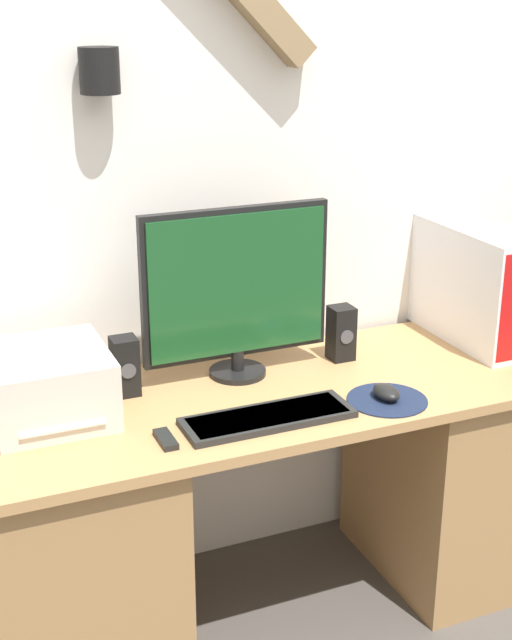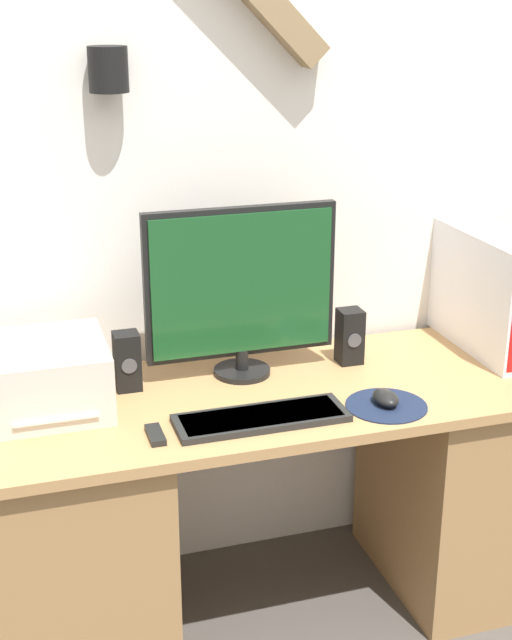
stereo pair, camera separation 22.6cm
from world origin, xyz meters
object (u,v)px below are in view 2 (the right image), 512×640
Objects in this scene: keyboard at (261,418)px; monitor at (241,287)px; speaker_right at (350,336)px; mouse at (386,398)px; computer_tower at (493,291)px; speaker_left at (127,361)px; remote_control at (155,435)px; printer at (49,376)px.

monitor is at bearing 82.85° from keyboard.
monitor reaches higher than speaker_right.
keyboard is 4.64× the size of mouse.
computer_tower is at bearing 18.84° from keyboard.
mouse is 0.59× the size of speaker_left.
keyboard is 0.95× the size of computer_tower.
monitor is 1.22× the size of keyboard.
monitor is 1.16× the size of computer_tower.
monitor reaches higher than speaker_left.
speaker_right is at bearing 178.35° from computer_tower.
monitor reaches higher than mouse.
remote_control is (-0.63, 0.00, -0.01)m from mouse.
speaker_left reaches higher than keyboard.
monitor is at bearing 6.82° from printer.
computer_tower is 1.36m from printer.
keyboard is 0.48m from speaker_right.
speaker_right is at bearing 38.80° from keyboard.
speaker_left is (-1.14, 0.02, -0.10)m from computer_tower.
monitor is 0.41m from keyboard.
printer is at bearing -164.95° from speaker_left.
remote_control is at bearing 179.92° from mouse.
mouse is (0.31, -0.32, -0.24)m from monitor.
mouse is 0.72m from speaker_left.
computer_tower reaches higher than keyboard.
printer is at bearing -178.36° from computer_tower.
printer reaches higher than mouse.
remote_control is at bearing -47.61° from printer.
printer is (-0.51, 0.25, 0.08)m from keyboard.
speaker_left is at bearing 179.44° from speaker_right.
mouse is (0.35, -0.01, 0.01)m from keyboard.
mouse is 0.95× the size of remote_control.
printer is 2.04× the size of speaker_right.
speaker_left is at bearing 153.92° from mouse.
keyboard is 0.28m from remote_control.
printer is at bearing -176.63° from speaker_right.
speaker_right is (-0.47, 0.01, -0.10)m from computer_tower.
speaker_left is at bearing -178.74° from monitor.
computer_tower is at bearing -1.65° from speaker_right.
printer is at bearing 163.44° from mouse.
printer is at bearing -173.18° from monitor.
monitor is 1.64× the size of printer.
computer_tower is at bearing -1.96° from monitor.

